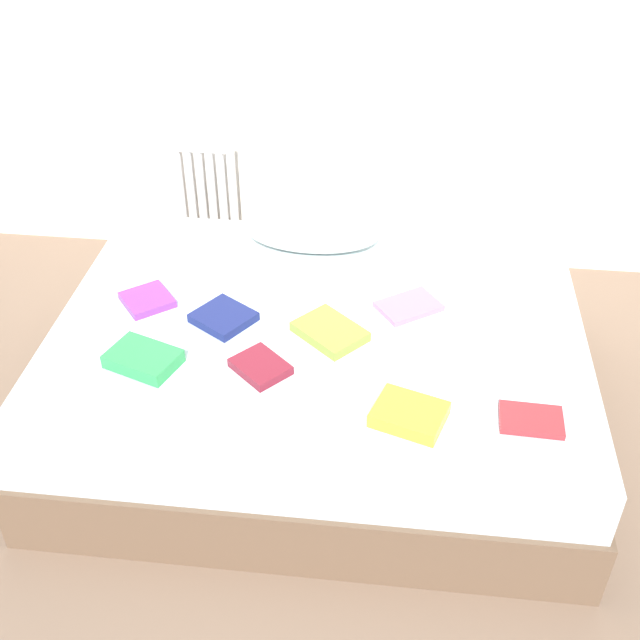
% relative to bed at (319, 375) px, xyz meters
% --- Properties ---
extents(ground_plane, '(8.00, 8.00, 0.00)m').
position_rel_bed_xyz_m(ground_plane, '(0.00, 0.00, -0.25)').
color(ground_plane, '#7F6651').
extents(bed, '(2.00, 1.50, 0.50)m').
position_rel_bed_xyz_m(bed, '(0.00, 0.00, 0.00)').
color(bed, brown).
rests_on(bed, ground).
extents(radiator, '(0.32, 0.04, 0.54)m').
position_rel_bed_xyz_m(radiator, '(-0.72, 1.20, 0.13)').
color(radiator, white).
rests_on(radiator, ground).
extents(pillow, '(0.57, 0.26, 0.15)m').
position_rel_bed_xyz_m(pillow, '(-0.09, 0.54, 0.33)').
color(pillow, white).
rests_on(pillow, bed).
extents(textbook_red, '(0.21, 0.15, 0.02)m').
position_rel_bed_xyz_m(textbook_red, '(0.74, -0.44, 0.26)').
color(textbook_red, red).
rests_on(textbook_red, bed).
extents(textbook_white, '(0.23, 0.20, 0.03)m').
position_rel_bed_xyz_m(textbook_white, '(0.64, -0.03, 0.27)').
color(textbook_white, white).
rests_on(textbook_white, bed).
extents(textbook_green, '(0.28, 0.24, 0.05)m').
position_rel_bed_xyz_m(textbook_green, '(-0.58, -0.30, 0.28)').
color(textbook_green, green).
rests_on(textbook_green, bed).
extents(textbook_lime, '(0.30, 0.30, 0.04)m').
position_rel_bed_xyz_m(textbook_lime, '(0.05, -0.07, 0.27)').
color(textbook_lime, '#8CC638').
rests_on(textbook_lime, bed).
extents(textbook_purple, '(0.24, 0.25, 0.03)m').
position_rel_bed_xyz_m(textbook_purple, '(-0.67, 0.06, 0.27)').
color(textbook_purple, purple).
rests_on(textbook_purple, bed).
extents(textbook_pink, '(0.27, 0.26, 0.02)m').
position_rel_bed_xyz_m(textbook_pink, '(0.33, 0.14, 0.26)').
color(textbook_pink, pink).
rests_on(textbook_pink, bed).
extents(textbook_yellow, '(0.27, 0.24, 0.05)m').
position_rel_bed_xyz_m(textbook_yellow, '(0.35, -0.48, 0.28)').
color(textbook_yellow, yellow).
rests_on(textbook_yellow, bed).
extents(textbook_maroon, '(0.24, 0.23, 0.03)m').
position_rel_bed_xyz_m(textbook_maroon, '(-0.17, -0.29, 0.27)').
color(textbook_maroon, maroon).
rests_on(textbook_maroon, bed).
extents(textbook_navy, '(0.27, 0.26, 0.03)m').
position_rel_bed_xyz_m(textbook_navy, '(-0.35, -0.02, 0.27)').
color(textbook_navy, navy).
rests_on(textbook_navy, bed).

